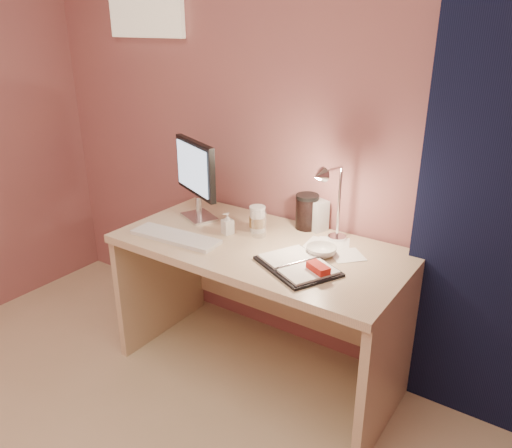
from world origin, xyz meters
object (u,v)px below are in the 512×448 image
Objects in this scene: bowl at (321,251)px; product_box at (316,215)px; coffee_cup at (257,220)px; desk_lamp at (335,198)px; keyboard at (175,237)px; dark_jar at (307,213)px; desk at (268,279)px; monitor at (197,173)px; clear_cup at (259,224)px; planner at (299,265)px; lotion_bottle at (228,223)px.

product_box reaches higher than bowl.
coffee_cup is 0.34× the size of desk_lamp.
product_box is at bearing 122.48° from bowl.
keyboard is 2.88× the size of dark_jar.
desk is at bearing -111.18° from dark_jar.
bowl is 0.36× the size of desk_lamp.
bowl is at bearing -76.90° from desk_lamp.
monitor is 0.65m from product_box.
clear_cup is at bearing -108.97° from product_box.
dark_jar is at bearing 160.17° from desk_lamp.
product_box is at bearing 135.35° from planner.
desk_lamp reaches higher than coffee_cup.
lotion_bottle is 0.69× the size of dark_jar.
monitor is 1.03× the size of planner.
dark_jar is 0.05m from product_box.
planner is (0.28, -0.19, 0.24)m from desk.
planner reaches higher than keyboard.
planner is 0.39m from clear_cup.
bowl is 1.24× the size of lotion_bottle.
monitor is 3.07× the size of bowl.
clear_cup is (-0.34, 0.19, 0.05)m from planner.
monitor is at bearing 177.86° from desk.
coffee_cup is (-0.38, 0.24, 0.05)m from planner.
planner is 0.45m from coffee_cup.
coffee_cup is at bearing -136.61° from dark_jar.
coffee_cup is 0.25m from dark_jar.
clear_cup reaches higher than planner.
keyboard is 0.41m from clear_cup.
dark_jar is 0.30m from desk_lamp.
desk_lamp is at bearing 90.83° from bowl.
desk is 0.29m from clear_cup.
keyboard reaches higher than desk.
desk is at bearing 22.06° from monitor.
clear_cup is 0.30m from product_box.
monitor reaches higher than desk.
bowl reaches higher than desk.
product_box is at bearing 40.09° from keyboard.
desk is 3.03× the size of keyboard.
coffee_cup is 1.19× the size of lotion_bottle.
bowl is 0.25m from desk_lamp.
lotion_bottle is (0.25, -0.08, -0.20)m from monitor.
keyboard is at bearing -147.85° from planner.
desk_lamp reaches higher than planner.
bowl reaches higher than keyboard.
planner reaches higher than desk.
desk is 0.66m from monitor.
monitor is 0.80m from planner.
keyboard is at bearing -49.29° from monitor.
lotion_bottle is 0.41m from dark_jar.
product_box is at bearing 39.39° from coffee_cup.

